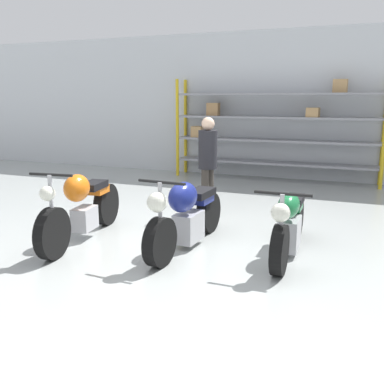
# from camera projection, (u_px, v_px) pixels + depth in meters

# --- Properties ---
(ground_plane) EXTENTS (30.00, 30.00, 0.00)m
(ground_plane) POSITION_uv_depth(u_px,v_px,m) (181.00, 249.00, 5.71)
(ground_plane) COLOR #9EA3A0
(back_wall) EXTENTS (30.00, 0.08, 3.60)m
(back_wall) POSITION_uv_depth(u_px,v_px,m) (271.00, 106.00, 10.61)
(back_wall) COLOR silver
(back_wall) RESTS_ON ground_plane
(shelving_rack) EXTENTS (4.96, 0.63, 2.45)m
(shelving_rack) POSITION_uv_depth(u_px,v_px,m) (273.00, 127.00, 10.33)
(shelving_rack) COLOR gold
(shelving_rack) RESTS_ON ground_plane
(motorcycle_orange) EXTENTS (0.59, 2.21, 1.08)m
(motorcycle_orange) POSITION_uv_depth(u_px,v_px,m) (82.00, 207.00, 5.99)
(motorcycle_orange) COLOR black
(motorcycle_orange) RESTS_ON ground_plane
(motorcycle_blue) EXTENTS (0.61, 2.09, 1.03)m
(motorcycle_blue) POSITION_uv_depth(u_px,v_px,m) (186.00, 214.00, 5.68)
(motorcycle_blue) COLOR black
(motorcycle_blue) RESTS_ON ground_plane
(motorcycle_green) EXTENTS (0.64, 1.96, 0.95)m
(motorcycle_green) POSITION_uv_depth(u_px,v_px,m) (289.00, 224.00, 5.41)
(motorcycle_green) COLOR black
(motorcycle_green) RESTS_ON ground_plane
(person_browsing) EXTENTS (0.36, 0.36, 1.67)m
(person_browsing) POSITION_uv_depth(u_px,v_px,m) (208.00, 158.00, 7.21)
(person_browsing) COLOR #38332D
(person_browsing) RESTS_ON ground_plane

